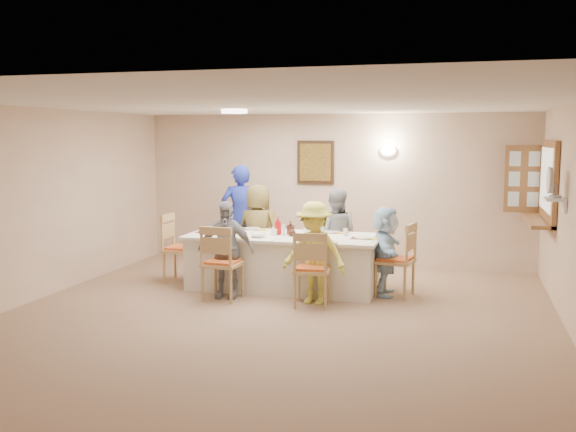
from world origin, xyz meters
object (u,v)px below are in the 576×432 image
(diner_back_right, at_px, (335,235))
(diner_front_left, at_px, (226,249))
(diner_right_end, at_px, (385,251))
(desk_fan, at_px, (553,186))
(chair_front_right, at_px, (312,268))
(serving_hatch, at_px, (549,183))
(diner_back_left, at_px, (258,230))
(diner_front_right, at_px, (314,253))
(chair_back_right, at_px, (337,246))
(chair_front_left, at_px, (223,262))
(dining_table, at_px, (284,262))
(caregiver, at_px, (240,217))
(condiment_ketchup, at_px, (278,226))
(chair_left_end, at_px, (182,248))
(chair_back_left, at_px, (260,243))
(chair_right_end, at_px, (395,259))

(diner_back_right, height_order, diner_front_left, diner_back_right)
(diner_right_end, bearing_deg, diner_front_left, 103.98)
(desk_fan, bearing_deg, chair_front_right, -173.98)
(serving_hatch, relative_size, diner_back_left, 1.06)
(chair_front_right, distance_m, diner_back_left, 1.92)
(desk_fan, xyz_separation_m, diner_front_right, (-2.81, -0.18, -0.89))
(chair_back_right, height_order, chair_front_left, chair_back_right)
(dining_table, relative_size, chair_back_right, 2.69)
(dining_table, xyz_separation_m, diner_back_right, (0.60, 0.68, 0.31))
(desk_fan, distance_m, diner_back_left, 4.26)
(diner_back_right, distance_m, caregiver, 1.72)
(diner_back_left, bearing_deg, caregiver, -39.35)
(serving_hatch, distance_m, condiment_ketchup, 3.75)
(diner_front_right, distance_m, diner_right_end, 1.07)
(serving_hatch, xyz_separation_m, chair_left_end, (-5.07, -0.85, -0.99))
(serving_hatch, bearing_deg, diner_right_end, -158.03)
(serving_hatch, xyz_separation_m, chair_back_left, (-4.12, -0.05, -1.01))
(desk_fan, height_order, chair_front_left, desk_fan)
(chair_right_end, xyz_separation_m, diner_front_left, (-2.15, -0.68, 0.15))
(serving_hatch, bearing_deg, chair_back_left, -179.36)
(diner_front_left, bearing_deg, serving_hatch, 15.23)
(chair_back_left, distance_m, diner_back_left, 0.24)
(desk_fan, height_order, diner_back_left, desk_fan)
(chair_back_left, distance_m, chair_left_end, 1.24)
(diner_back_left, xyz_separation_m, diner_front_right, (1.20, -1.36, -0.05))
(chair_back_left, relative_size, chair_back_right, 0.99)
(desk_fan, xyz_separation_m, chair_left_end, (-4.96, 0.50, -1.04))
(chair_right_end, bearing_deg, diner_back_right, -114.27)
(chair_back_right, relative_size, chair_left_end, 0.99)
(chair_front_left, relative_size, diner_right_end, 0.83)
(serving_hatch, bearing_deg, chair_back_right, -179.10)
(serving_hatch, relative_size, diner_right_end, 1.25)
(chair_front_left, bearing_deg, diner_front_right, -171.77)
(serving_hatch, height_order, diner_front_left, serving_hatch)
(chair_front_right, xyz_separation_m, chair_right_end, (0.95, 0.80, 0.02))
(diner_back_left, xyz_separation_m, diner_back_right, (1.20, 0.00, -0.02))
(chair_front_right, bearing_deg, chair_front_left, -6.47)
(serving_hatch, distance_m, caregiver, 4.62)
(desk_fan, bearing_deg, chair_front_left, -175.78)
(chair_right_end, bearing_deg, caregiver, -102.53)
(chair_back_right, bearing_deg, chair_back_left, 170.80)
(desk_fan, relative_size, chair_right_end, 0.30)
(serving_hatch, height_order, dining_table, serving_hatch)
(chair_back_right, relative_size, diner_back_right, 0.73)
(diner_right_end, bearing_deg, condiment_ketchup, 84.95)
(serving_hatch, distance_m, chair_left_end, 5.23)
(diner_front_right, bearing_deg, diner_right_end, 48.40)
(chair_front_left, relative_size, caregiver, 0.59)
(caregiver, bearing_deg, chair_front_left, 84.53)
(desk_fan, distance_m, chair_front_left, 4.15)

